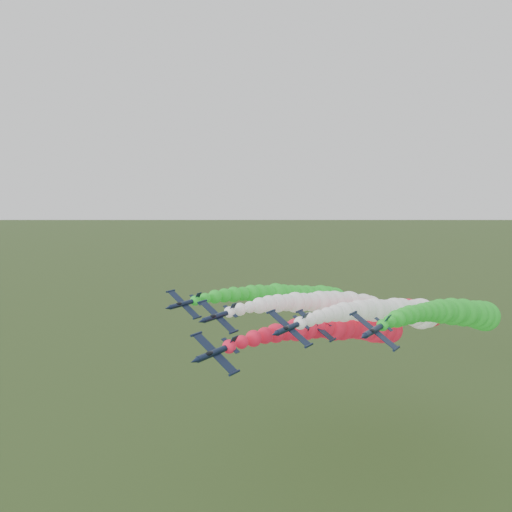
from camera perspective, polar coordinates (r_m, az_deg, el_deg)
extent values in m
cylinder|color=#111C35|center=(75.33, -4.60, -10.88)|extent=(1.35, 8.02, 1.35)
cone|color=#111C35|center=(71.98, -7.07, -11.82)|extent=(1.23, 1.60, 1.23)
cone|color=black|center=(78.54, -2.52, -10.07)|extent=(1.23, 0.80, 1.23)
ellipsoid|color=black|center=(73.83, -5.39, -11.04)|extent=(0.90, 1.68, 0.84)
cube|color=#111C35|center=(75.28, -4.73, -10.99)|extent=(7.33, 1.69, 4.60)
cylinder|color=#111C35|center=(76.88, -6.85, -8.85)|extent=(0.54, 2.32, 0.54)
cylinder|color=#111C35|center=(73.89, -2.49, -13.20)|extent=(0.54, 2.32, 0.54)
cube|color=#111C35|center=(77.23, -2.66, -9.71)|extent=(1.19, 1.34, 1.81)
cube|color=#111C35|center=(77.74, -2.93, -10.18)|extent=(2.93, 0.98, 1.86)
sphere|color=red|center=(77.61, -3.10, -10.30)|extent=(2.15, 2.15, 2.15)
sphere|color=red|center=(80.00, -1.66, -9.80)|extent=(2.18, 2.18, 2.18)
sphere|color=red|center=(82.45, -0.29, -9.40)|extent=(2.75, 2.75, 2.75)
sphere|color=red|center=(84.94, 1.02, -9.07)|extent=(2.82, 2.82, 2.82)
sphere|color=red|center=(87.48, 2.27, -8.80)|extent=(3.37, 3.37, 3.37)
sphere|color=red|center=(90.05, 3.47, -8.58)|extent=(3.41, 3.41, 3.41)
sphere|color=red|center=(92.65, 4.62, -8.40)|extent=(4.18, 4.18, 4.18)
sphere|color=red|center=(95.29, 5.73, -8.25)|extent=(4.34, 4.34, 4.34)
sphere|color=red|center=(97.95, 6.79, -8.14)|extent=(4.21, 4.21, 4.21)
sphere|color=red|center=(100.64, 7.82, -8.06)|extent=(4.32, 4.32, 4.32)
sphere|color=red|center=(103.35, 8.81, -8.00)|extent=(5.62, 5.62, 5.62)
sphere|color=red|center=(106.09, 9.76, -7.96)|extent=(5.63, 5.63, 5.63)
sphere|color=red|center=(108.85, 10.69, -7.95)|extent=(5.04, 5.04, 5.04)
sphere|color=red|center=(111.63, 11.59, -7.96)|extent=(5.34, 5.34, 5.34)
sphere|color=red|center=(114.43, 12.46, -7.98)|extent=(5.73, 5.73, 5.73)
sphere|color=red|center=(117.25, 13.31, -8.01)|extent=(6.60, 6.60, 6.60)
sphere|color=red|center=(120.09, 14.13, -8.07)|extent=(6.62, 6.62, 6.62)
sphere|color=red|center=(122.95, 14.93, -8.13)|extent=(6.46, 6.46, 6.46)
cylinder|color=#111C35|center=(90.45, -4.29, -6.81)|extent=(1.35, 8.02, 1.35)
cone|color=#111C35|center=(87.00, -6.30, -7.43)|extent=(1.23, 1.60, 1.23)
cone|color=black|center=(93.74, -2.58, -6.27)|extent=(1.23, 0.80, 1.23)
ellipsoid|color=black|center=(88.94, -4.94, -6.87)|extent=(0.90, 1.68, 0.84)
cube|color=#111C35|center=(90.39, -4.40, -6.89)|extent=(7.33, 1.69, 4.60)
cylinder|color=#111C35|center=(92.16, -6.16, -5.19)|extent=(0.54, 2.32, 0.54)
cylinder|color=#111C35|center=(88.80, -2.56, -8.66)|extent=(0.54, 2.32, 0.54)
cube|color=#111C35|center=(92.46, -2.69, -5.91)|extent=(1.19, 1.34, 1.81)
cube|color=#111C35|center=(92.93, -2.92, -6.33)|extent=(2.93, 0.98, 1.86)
sphere|color=white|center=(92.79, -3.06, -6.42)|extent=(2.06, 2.06, 2.06)
sphere|color=white|center=(95.22, -1.86, -6.10)|extent=(2.48, 2.48, 2.48)
sphere|color=white|center=(97.68, -0.71, -5.86)|extent=(2.32, 2.32, 2.32)
sphere|color=white|center=(100.18, 0.40, -5.67)|extent=(3.23, 3.23, 3.23)
sphere|color=white|center=(102.72, 1.48, -5.52)|extent=(3.64, 3.64, 3.64)
sphere|color=white|center=(105.27, 2.51, -5.41)|extent=(3.83, 3.83, 3.83)
sphere|color=white|center=(107.86, 3.52, -5.34)|extent=(3.68, 3.68, 3.68)
sphere|color=white|center=(110.47, 4.49, -5.29)|extent=(4.53, 4.53, 4.53)
sphere|color=white|center=(113.09, 5.44, -5.26)|extent=(4.12, 4.12, 4.12)
sphere|color=white|center=(115.74, 6.36, -5.26)|extent=(4.31, 4.31, 4.31)
sphere|color=white|center=(118.41, 7.25, -5.27)|extent=(5.40, 5.40, 5.40)
sphere|color=white|center=(121.10, 8.12, -5.31)|extent=(5.59, 5.59, 5.59)
sphere|color=white|center=(123.81, 8.97, -5.36)|extent=(6.11, 6.11, 6.11)
sphere|color=white|center=(126.53, 9.79, -5.42)|extent=(5.81, 5.81, 5.81)
sphere|color=white|center=(129.27, 10.60, -5.50)|extent=(6.91, 6.91, 6.91)
sphere|color=white|center=(132.03, 11.38, -5.59)|extent=(5.76, 5.76, 5.76)
sphere|color=white|center=(134.81, 12.15, -5.68)|extent=(6.82, 6.82, 6.82)
sphere|color=white|center=(137.60, 12.90, -5.79)|extent=(6.52, 6.52, 6.52)
cylinder|color=#111C35|center=(82.22, 3.96, -8.12)|extent=(1.35, 8.02, 1.35)
cone|color=#111C35|center=(78.38, 2.14, -8.91)|extent=(1.23, 1.60, 1.23)
cone|color=black|center=(85.84, 5.50, -7.45)|extent=(1.23, 0.80, 1.23)
ellipsoid|color=black|center=(80.58, 3.41, -8.23)|extent=(0.90, 1.68, 0.84)
cube|color=#111C35|center=(82.14, 3.85, -8.22)|extent=(7.33, 1.69, 4.60)
cylinder|color=#111C35|center=(83.44, 1.73, -6.35)|extent=(0.54, 2.32, 0.54)
cylinder|color=#111C35|center=(81.04, 6.06, -10.14)|extent=(0.54, 2.32, 0.54)
cube|color=#111C35|center=(84.53, 5.49, -7.08)|extent=(1.19, 1.34, 1.81)
cube|color=#111C35|center=(84.96, 5.21, -7.53)|extent=(2.93, 0.98, 1.86)
sphere|color=white|center=(84.80, 5.07, -7.64)|extent=(2.23, 2.23, 2.23)
sphere|color=white|center=(87.46, 6.14, -7.24)|extent=(2.47, 2.47, 2.47)
sphere|color=white|center=(90.15, 7.15, -6.92)|extent=(2.58, 2.58, 2.58)
sphere|color=white|center=(92.88, 8.13, -6.67)|extent=(2.81, 2.81, 2.81)
sphere|color=white|center=(95.64, 9.07, -6.47)|extent=(3.23, 3.23, 3.23)
sphere|color=white|center=(98.42, 9.98, -6.32)|extent=(3.88, 3.88, 3.88)
sphere|color=white|center=(101.21, 10.85, -6.20)|extent=(3.57, 3.57, 3.57)
sphere|color=white|center=(104.03, 11.69, -6.11)|extent=(4.40, 4.40, 4.40)
sphere|color=white|center=(106.86, 12.51, -6.05)|extent=(4.37, 4.37, 4.37)
sphere|color=white|center=(109.72, 13.30, -6.02)|extent=(5.01, 5.01, 5.01)
sphere|color=white|center=(112.58, 14.07, -6.01)|extent=(4.62, 4.62, 4.62)
sphere|color=white|center=(115.46, 14.82, -6.01)|extent=(4.76, 4.76, 4.76)
sphere|color=white|center=(118.36, 15.55, -6.04)|extent=(5.88, 5.88, 5.88)
sphere|color=white|center=(121.27, 16.26, -6.08)|extent=(6.10, 6.10, 6.10)
sphere|color=white|center=(124.20, 16.95, -6.14)|extent=(5.58, 5.58, 5.58)
sphere|color=white|center=(127.14, 17.63, -6.21)|extent=(6.45, 6.45, 6.45)
sphere|color=white|center=(130.09, 18.29, -6.29)|extent=(7.57, 7.57, 7.57)
sphere|color=white|center=(133.06, 18.94, -6.38)|extent=(6.49, 6.49, 6.49)
cylinder|color=#111C35|center=(102.39, -8.17, -5.39)|extent=(1.35, 8.02, 1.35)
cone|color=#111C35|center=(99.12, -10.06, -5.87)|extent=(1.23, 1.60, 1.23)
cone|color=black|center=(105.50, -6.54, -4.96)|extent=(1.23, 0.80, 1.23)
ellipsoid|color=black|center=(100.94, -8.80, -5.41)|extent=(0.90, 1.68, 0.84)
cube|color=#111C35|center=(102.34, -8.27, -5.46)|extent=(7.33, 1.69, 4.60)
cylinder|color=#111C35|center=(104.34, -9.74, -3.97)|extent=(0.54, 2.32, 0.54)
cylinder|color=#111C35|center=(100.47, -6.73, -7.01)|extent=(0.54, 2.32, 0.54)
cube|color=#111C35|center=(104.25, -6.68, -4.63)|extent=(1.19, 1.34, 1.81)
cube|color=#111C35|center=(104.73, -6.87, -5.00)|extent=(2.93, 0.98, 1.86)
sphere|color=green|center=(104.60, -6.99, -5.08)|extent=(2.11, 2.11, 2.11)
sphere|color=green|center=(106.90, -5.84, -4.83)|extent=(2.34, 2.34, 2.34)
sphere|color=green|center=(109.23, -4.73, -4.65)|extent=(3.02, 3.02, 3.02)
sphere|color=green|center=(111.60, -3.64, -4.52)|extent=(3.17, 3.17, 3.17)
sphere|color=green|center=(114.00, -2.59, -4.41)|extent=(3.55, 3.55, 3.55)
sphere|color=green|center=(116.42, -1.57, -4.34)|extent=(3.28, 3.28, 3.28)
sphere|color=green|center=(118.87, -0.57, -4.30)|extent=(4.09, 4.09, 4.09)
sphere|color=green|center=(121.34, 0.40, -4.28)|extent=(4.28, 4.28, 4.28)
sphere|color=green|center=(123.83, 1.35, -4.29)|extent=(4.06, 4.06, 4.06)
sphere|color=green|center=(126.34, 2.27, -4.31)|extent=(5.27, 5.27, 5.27)
sphere|color=green|center=(128.87, 3.17, -4.35)|extent=(4.94, 4.94, 4.94)
sphere|color=green|center=(131.42, 4.05, -4.40)|extent=(4.98, 4.98, 4.98)
sphere|color=green|center=(133.99, 4.91, -4.47)|extent=(5.33, 5.33, 5.33)
sphere|color=green|center=(136.58, 5.75, -4.55)|extent=(5.73, 5.73, 5.73)
sphere|color=green|center=(139.19, 6.58, -4.64)|extent=(5.81, 5.81, 5.81)
sphere|color=green|center=(141.81, 7.38, -4.75)|extent=(7.09, 7.09, 7.09)
sphere|color=green|center=(144.46, 8.18, -4.86)|extent=(7.16, 7.16, 7.16)
sphere|color=green|center=(147.12, 8.95, -4.98)|extent=(7.23, 7.23, 7.23)
cylinder|color=#111C35|center=(81.38, 13.46, -8.18)|extent=(1.35, 8.02, 1.35)
cone|color=#111C35|center=(77.19, 12.13, -9.03)|extent=(1.23, 1.60, 1.23)
cone|color=black|center=(85.31, 14.57, -7.47)|extent=(1.23, 0.80, 1.23)
ellipsoid|color=black|center=(79.64, 13.11, -8.30)|extent=(0.90, 1.68, 0.84)
cube|color=#111C35|center=(81.28, 13.37, -8.28)|extent=(7.33, 1.69, 4.60)
cylinder|color=#111C35|center=(82.06, 11.05, -6.43)|extent=(0.54, 2.32, 0.54)
cylinder|color=#111C35|center=(80.72, 15.74, -10.15)|extent=(0.54, 2.32, 0.54)
cube|color=#111C35|center=(84.02, 14.70, -7.10)|extent=(1.19, 1.34, 1.81)
cube|color=#111C35|center=(84.37, 14.38, -7.56)|extent=(2.93, 0.98, 1.86)
sphere|color=green|center=(84.19, 14.27, -7.67)|extent=(1.96, 1.96, 1.96)
sphere|color=green|center=(87.06, 15.03, -7.25)|extent=(2.22, 2.22, 2.22)
sphere|color=green|center=(89.96, 15.77, -6.92)|extent=(3.09, 3.09, 3.09)
sphere|color=green|center=(92.89, 16.48, -6.65)|extent=(3.28, 3.28, 3.28)
sphere|color=green|center=(95.83, 17.17, -6.44)|extent=(3.58, 3.58, 3.58)
sphere|color=green|center=(98.79, 17.83, -6.27)|extent=(3.36, 3.36, 3.36)
sphere|color=green|center=(101.77, 18.48, -6.14)|extent=(3.70, 3.70, 3.70)
sphere|color=green|center=(104.76, 19.10, -6.05)|extent=(3.99, 3.99, 3.99)
sphere|color=green|center=(107.76, 19.71, -5.98)|extent=(4.44, 4.44, 4.44)
sphere|color=green|center=(110.77, 20.31, -5.94)|extent=(5.13, 5.13, 5.13)
sphere|color=green|center=(113.79, 20.89, -5.92)|extent=(5.01, 5.01, 5.01)
sphere|color=green|center=(116.83, 21.46, -5.93)|extent=(5.94, 5.94, 5.94)
sphere|color=green|center=(119.87, 22.01, -5.95)|extent=(5.22, 5.22, 5.22)
sphere|color=green|center=(122.93, 22.56, -5.98)|extent=(6.32, 6.32, 6.32)
sphere|color=green|center=(126.00, 23.09, -6.03)|extent=(5.47, 5.47, 5.47)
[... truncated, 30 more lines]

